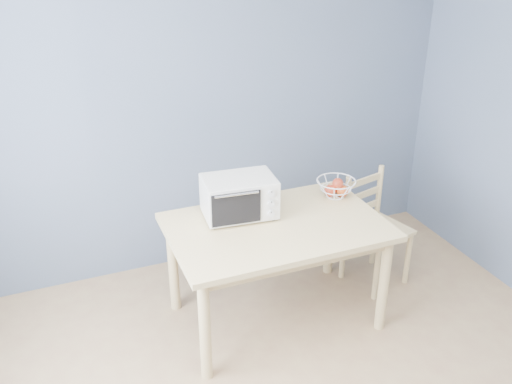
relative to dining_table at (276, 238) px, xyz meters
name	(u,v)px	position (x,y,z in m)	size (l,w,h in m)	color
room	(362,256)	(-0.19, -1.27, 0.65)	(4.01, 4.51, 2.61)	tan
dining_table	(276,238)	(0.00, 0.00, 0.00)	(1.40, 0.90, 0.75)	#D6BD80
toaster_oven	(236,197)	(-0.20, 0.20, 0.25)	(0.50, 0.37, 0.28)	silver
fruit_basket	(336,187)	(0.55, 0.22, 0.17)	(0.32, 0.32, 0.14)	white
dining_chair	(374,230)	(0.88, 0.17, -0.22)	(0.49, 0.49, 0.86)	#D6BD80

